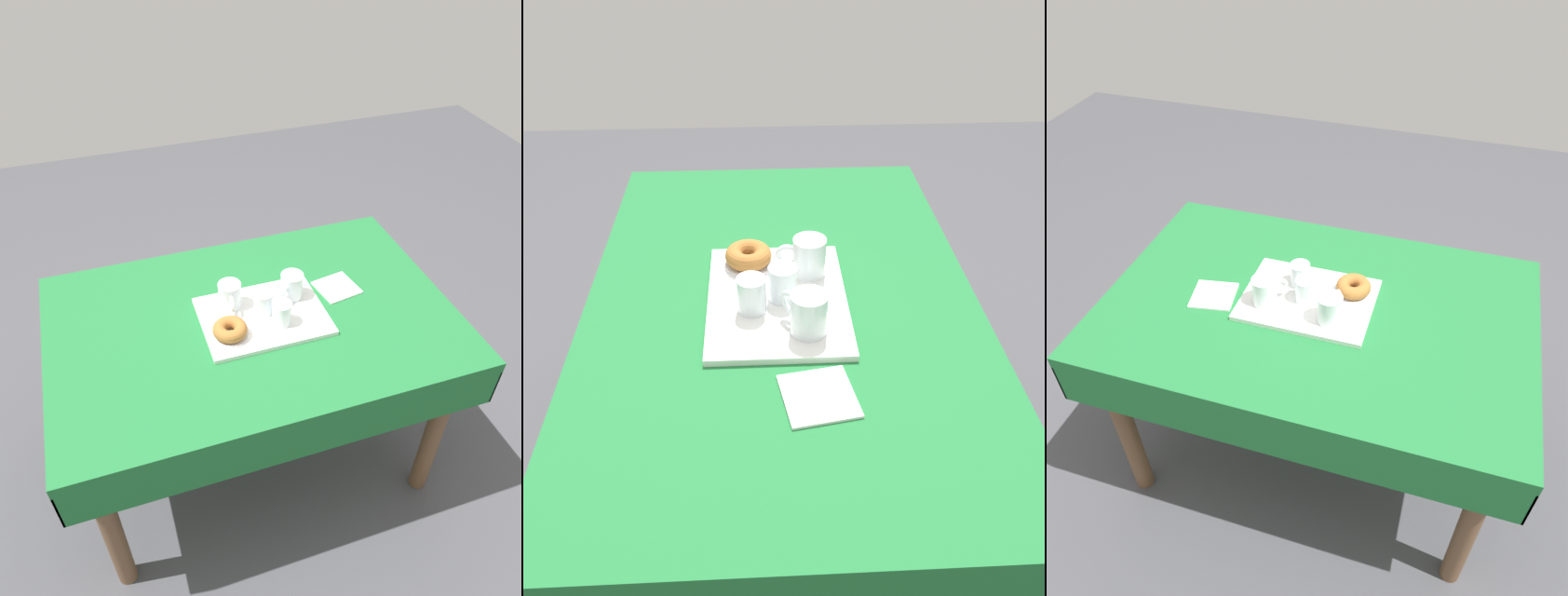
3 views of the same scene
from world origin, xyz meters
TOP-DOWN VIEW (x-y plane):
  - ground_plane at (0.00, 0.00)m, footprint 6.00×6.00m
  - dining_table at (0.00, 0.00)m, footprint 1.32×0.86m
  - serving_tray at (0.03, -0.01)m, footprint 0.40×0.30m
  - tea_mug_left at (-0.06, 0.06)m, footprint 0.08×0.12m
  - tea_mug_right at (0.15, 0.05)m, footprint 0.10×0.09m
  - water_glass_near at (0.04, -0.00)m, footprint 0.06×0.06m
  - water_glass_far at (0.08, -0.07)m, footprint 0.06×0.06m
  - donut_plate_left at (-0.10, -0.07)m, footprint 0.11×0.11m
  - sugar_donut_left at (-0.10, -0.07)m, footprint 0.11×0.11m
  - paper_napkin at (0.32, 0.05)m, footprint 0.15×0.15m

SIDE VIEW (x-z plane):
  - ground_plane at x=0.00m, z-range 0.00..0.00m
  - dining_table at x=0.00m, z-range 0.28..1.03m
  - paper_napkin at x=0.32m, z-range 0.75..0.76m
  - serving_tray at x=0.03m, z-range 0.75..0.77m
  - donut_plate_left at x=-0.10m, z-range 0.77..0.77m
  - sugar_donut_left at x=-0.10m, z-range 0.77..0.81m
  - water_glass_far at x=0.08m, z-range 0.76..0.84m
  - water_glass_near at x=0.04m, z-range 0.76..0.84m
  - tea_mug_left at x=-0.06m, z-range 0.76..0.85m
  - tea_mug_right at x=0.15m, z-range 0.76..0.85m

